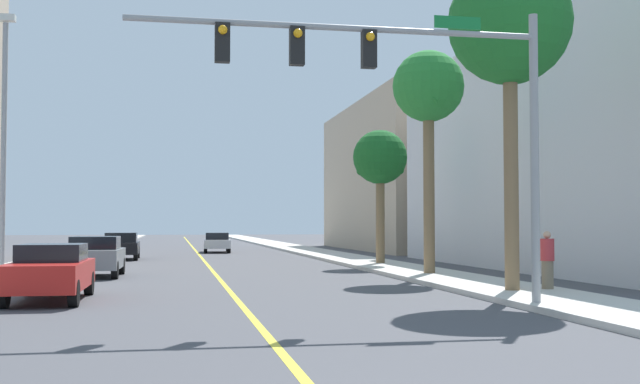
% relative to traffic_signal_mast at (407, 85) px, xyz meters
% --- Properties ---
extents(ground, '(192.00, 192.00, 0.00)m').
position_rel_traffic_signal_mast_xyz_m(ground, '(-3.49, 31.20, -5.02)').
color(ground, '#47474C').
extents(sidewalk_left, '(3.00, 168.00, 0.15)m').
position_rel_traffic_signal_mast_xyz_m(sidewalk_left, '(-11.12, 31.20, -4.95)').
color(sidewalk_left, beige).
rests_on(sidewalk_left, ground).
extents(sidewalk_right, '(3.00, 168.00, 0.15)m').
position_rel_traffic_signal_mast_xyz_m(sidewalk_right, '(4.15, 31.20, -4.95)').
color(sidewalk_right, beige).
rests_on(sidewalk_right, ground).
extents(lane_marking_center, '(0.16, 144.00, 0.01)m').
position_rel_traffic_signal_mast_xyz_m(lane_marking_center, '(-3.49, 31.20, -5.02)').
color(lane_marking_center, yellow).
rests_on(lane_marking_center, ground).
extents(building_right_near, '(12.69, 23.95, 10.07)m').
position_rel_traffic_signal_mast_xyz_m(building_right_near, '(14.60, 14.71, 0.01)').
color(building_right_near, silver).
rests_on(building_right_near, ground).
extents(building_right_far, '(14.90, 22.99, 11.06)m').
position_rel_traffic_signal_mast_xyz_m(building_right_far, '(15.71, 40.47, 0.51)').
color(building_right_far, tan).
rests_on(building_right_far, ground).
extents(traffic_signal_mast, '(9.32, 0.36, 6.62)m').
position_rel_traffic_signal_mast_xyz_m(traffic_signal_mast, '(0.00, 0.00, 0.00)').
color(traffic_signal_mast, gray).
rests_on(traffic_signal_mast, sidewalk_right).
extents(street_lamp, '(0.56, 0.28, 8.11)m').
position_rel_traffic_signal_mast_xyz_m(street_lamp, '(-10.12, 8.02, -0.39)').
color(street_lamp, gray).
rests_on(street_lamp, sidewalk_left).
extents(palm_near, '(3.37, 3.37, 8.98)m').
position_rel_traffic_signal_mast_xyz_m(palm_near, '(3.92, 3.16, 2.31)').
color(palm_near, brown).
rests_on(palm_near, sidewalk_right).
extents(palm_mid, '(2.63, 2.63, 8.17)m').
position_rel_traffic_signal_mast_xyz_m(palm_mid, '(4.09, 10.53, 1.78)').
color(palm_mid, brown).
rests_on(palm_mid, sidewalk_right).
extents(palm_far, '(2.50, 2.50, 6.12)m').
position_rel_traffic_signal_mast_xyz_m(palm_far, '(4.25, 17.91, -0.13)').
color(palm_far, brown).
rests_on(palm_far, sidewalk_right).
extents(car_silver, '(1.94, 4.67, 1.34)m').
position_rel_traffic_signal_mast_xyz_m(car_silver, '(-2.15, 36.78, -4.32)').
color(car_silver, '#BCBCC1').
rests_on(car_silver, ground).
extents(car_black, '(1.93, 4.32, 1.46)m').
position_rel_traffic_signal_mast_xyz_m(car_black, '(-7.89, 27.16, -4.26)').
color(car_black, black).
rests_on(car_black, ground).
extents(car_red, '(1.79, 4.25, 1.42)m').
position_rel_traffic_signal_mast_xyz_m(car_red, '(-8.12, 3.95, -4.28)').
color(car_red, red).
rests_on(car_red, ground).
extents(car_gray, '(1.96, 3.85, 1.48)m').
position_rel_traffic_signal_mast_xyz_m(car_gray, '(-7.90, 12.93, -4.25)').
color(car_gray, slate).
rests_on(car_gray, ground).
extents(pedestrian, '(0.38, 0.38, 1.59)m').
position_rel_traffic_signal_mast_xyz_m(pedestrian, '(5.03, 3.32, -4.09)').
color(pedestrian, '#726651').
rests_on(pedestrian, sidewalk_right).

